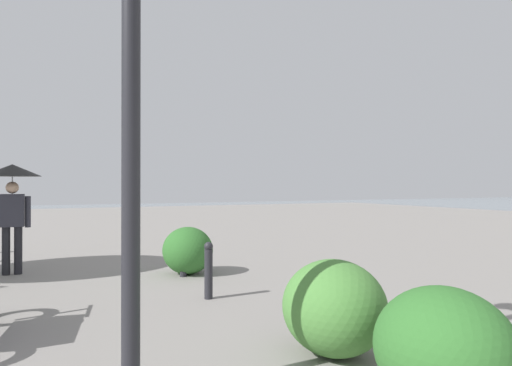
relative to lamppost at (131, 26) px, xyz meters
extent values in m
cylinder|color=#232328|center=(0.00, 0.00, -0.75)|extent=(0.14, 0.14, 4.20)
cylinder|color=black|center=(6.09, 1.07, -2.40)|extent=(0.14, 0.14, 0.90)
cylinder|color=black|center=(6.08, 0.87, -2.40)|extent=(0.14, 0.14, 0.90)
cube|color=#2D2D38|center=(6.09, 0.97, -1.67)|extent=(0.26, 0.41, 0.60)
sphere|color=tan|center=(6.09, 0.97, -1.25)|extent=(0.22, 0.22, 0.22)
cylinder|color=#2D2D38|center=(6.07, 0.71, -1.70)|extent=(0.10, 0.10, 0.58)
cone|color=black|center=(6.09, 0.97, -0.93)|extent=(1.00, 1.00, 0.22)
cylinder|color=gray|center=(6.09, 0.97, -1.35)|extent=(0.02, 0.02, 0.80)
cylinder|color=#232328|center=(2.78, -1.65, -2.49)|extent=(0.12, 0.12, 0.72)
sphere|color=#232328|center=(2.78, -1.65, -2.09)|extent=(0.13, 0.13, 0.13)
cylinder|color=#232328|center=(4.52, -1.80, -2.51)|extent=(0.12, 0.12, 0.67)
sphere|color=#232328|center=(4.52, -1.80, -2.14)|extent=(0.13, 0.13, 0.13)
ellipsoid|color=#477F38|center=(0.16, -1.97, -2.38)|extent=(1.09, 0.98, 0.92)
ellipsoid|color=#2D6628|center=(-1.12, -2.02, -2.39)|extent=(1.07, 0.96, 0.91)
ellipsoid|color=#2D6628|center=(4.72, -1.95, -2.41)|extent=(1.02, 0.92, 0.87)
camera|label=1|loc=(-3.54, 0.69, -1.20)|focal=32.52mm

